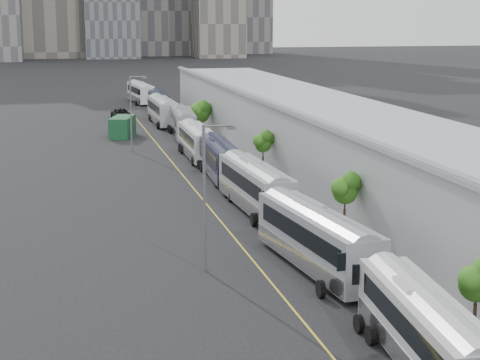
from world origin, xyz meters
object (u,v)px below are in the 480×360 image
object	(u,v)px
suv	(121,114)
shipping_container	(122,127)
bus_3	(317,244)
bus_6	(197,144)
street_lamp_far	(132,108)
bus_9	(159,104)
bus_10	(141,94)
street_lamp_near	(207,188)
bus_2	(425,338)
bus_5	(220,162)
bus_4	(255,190)
bus_8	(163,113)
bus_7	(183,125)

from	to	relation	value
suv	shipping_container	bearing A→B (deg)	-97.37
bus_3	bus_6	world-z (taller)	bus_3
street_lamp_far	suv	world-z (taller)	street_lamp_far
bus_9	bus_10	xyz separation A→B (m)	(-1.17, 16.81, 0.07)
bus_10	street_lamp_near	size ratio (longest dim) A/B	1.43
bus_2	bus_9	xyz separation A→B (m)	(0.82, 97.97, -0.01)
street_lamp_near	street_lamp_far	bearing A→B (deg)	90.17
bus_6	bus_10	world-z (taller)	bus_10
bus_5	shipping_container	xyz separation A→B (m)	(-6.96, 29.01, -0.20)
bus_3	bus_10	bearing A→B (deg)	84.16
bus_5	bus_10	xyz separation A→B (m)	(-0.25, 70.36, 0.05)
street_lamp_near	suv	size ratio (longest dim) A/B	1.61
bus_4	bus_5	bearing A→B (deg)	87.92
bus_5	street_lamp_far	distance (m)	18.78
suv	bus_3	bearing A→B (deg)	-89.15
bus_2	bus_8	xyz separation A→B (m)	(-0.33, 84.69, 0.14)
bus_4	suv	bearing A→B (deg)	92.88
bus_5	bus_10	bearing A→B (deg)	92.19
bus_7	bus_9	xyz separation A→B (m)	(0.15, 26.06, -0.04)
bus_4	bus_5	world-z (taller)	bus_4
bus_4	bus_9	bearing A→B (deg)	86.87
bus_4	bus_8	distance (m)	54.12
bus_7	bus_6	bearing A→B (deg)	-88.68
shipping_container	suv	distance (m)	18.76
bus_4	suv	size ratio (longest dim) A/B	2.39
bus_3	bus_10	distance (m)	100.14
bus_2	shipping_container	bearing A→B (deg)	100.79
bus_2	street_lamp_near	world-z (taller)	street_lamp_near
street_lamp_far	bus_3	bearing A→B (deg)	-81.90
bus_3	street_lamp_near	size ratio (longest dim) A/B	1.50
bus_10	street_lamp_far	bearing A→B (deg)	-101.95
suv	bus_9	bearing A→B (deg)	38.38
bus_5	bus_7	bearing A→B (deg)	90.37
bus_3	shipping_container	xyz separation A→B (m)	(-6.95, 58.79, -0.32)
shipping_container	bus_6	bearing A→B (deg)	-52.57
suv	bus_10	bearing A→B (deg)	73.34
bus_2	bus_4	size ratio (longest dim) A/B	0.93
bus_3	bus_4	distance (m)	15.93
bus_5	bus_6	xyz separation A→B (m)	(-0.25, 11.30, 0.00)
bus_9	street_lamp_near	bearing A→B (deg)	-92.81
bus_6	shipping_container	bearing A→B (deg)	111.44
bus_10	bus_4	bearing A→B (deg)	-94.80
suv	street_lamp_near	bearing A→B (deg)	-94.00
bus_3	bus_9	world-z (taller)	bus_3
bus_10	shipping_container	xyz separation A→B (m)	(-6.71, -41.35, -0.25)
bus_3	street_lamp_far	bearing A→B (deg)	92.13
bus_7	bus_9	bearing A→B (deg)	94.60
bus_2	street_lamp_near	distance (m)	17.76
bus_5	bus_6	distance (m)	11.31
bus_3	bus_7	bearing A→B (deg)	83.23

